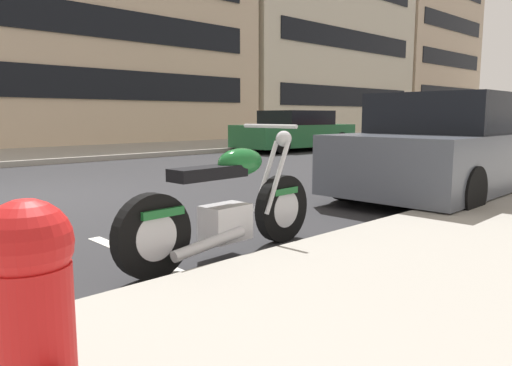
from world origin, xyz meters
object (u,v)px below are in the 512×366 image
object	(u,v)px
car_opposite_curb	(295,132)
fire_hydrant	(34,342)
parked_motorcycle	(228,207)
parked_car_across_street	(446,150)

from	to	relation	value
car_opposite_curb	fire_hydrant	distance (m)	15.44
parked_motorcycle	fire_hydrant	xyz separation A→B (m)	(-2.15, -1.73, 0.16)
parked_motorcycle	car_opposite_curb	distance (m)	12.67
fire_hydrant	parked_motorcycle	bearing A→B (deg)	38.84
fire_hydrant	car_opposite_curb	bearing A→B (deg)	39.28
parked_car_across_street	fire_hydrant	distance (m)	6.75
car_opposite_curb	parked_car_across_street	bearing A→B (deg)	58.01
fire_hydrant	parked_car_across_street	bearing A→B (deg)	16.20
car_opposite_curb	fire_hydrant	bearing A→B (deg)	42.01
parked_car_across_street	car_opposite_curb	bearing A→B (deg)	53.35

